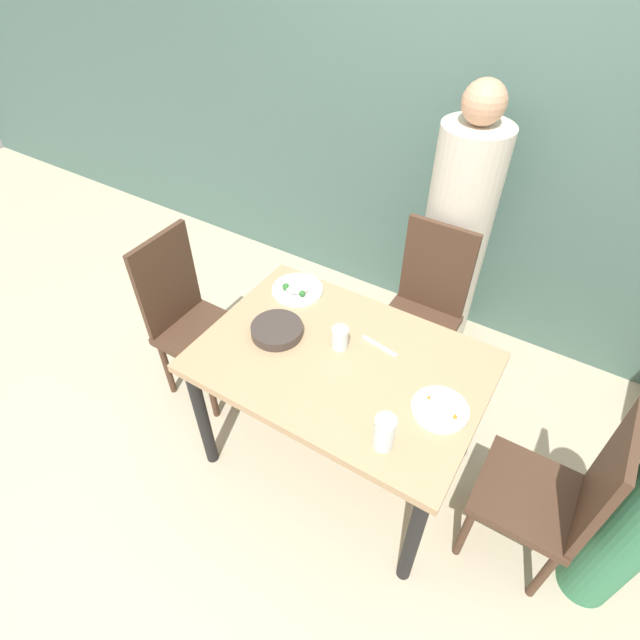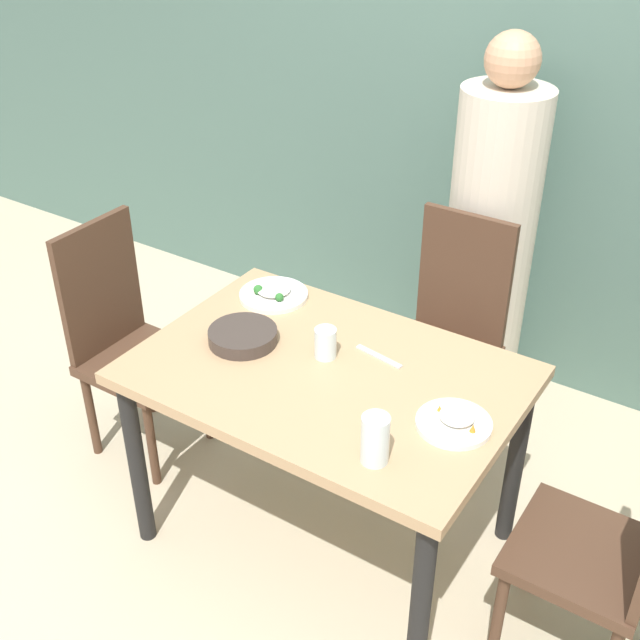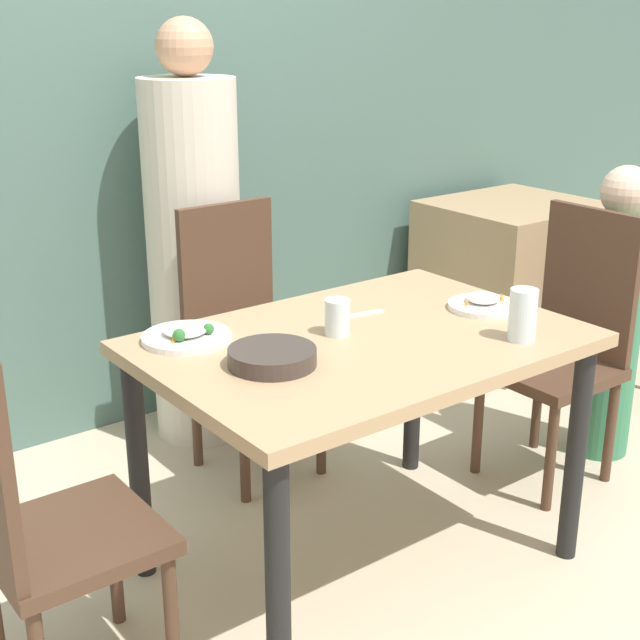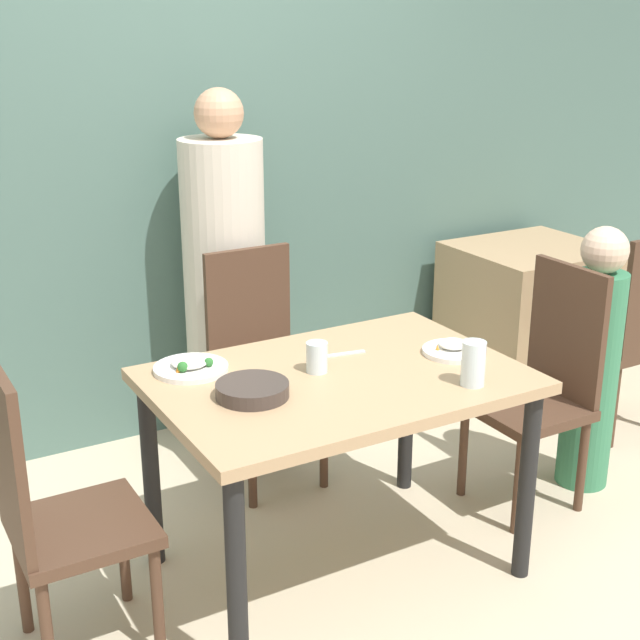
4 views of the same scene
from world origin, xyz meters
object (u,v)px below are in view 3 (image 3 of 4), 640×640
Objects in this scene: plate_rice_adult at (186,335)px; person_child at (612,320)px; chair_adult_spot at (244,335)px; bowl_curry at (272,356)px; glass_water_tall at (337,317)px; chair_child_spot at (565,342)px; person_adult at (194,255)px.

person_child is at bearing -8.94° from plate_rice_adult.
bowl_curry is at bearing -117.46° from chair_adult_spot.
bowl_curry is at bearing -164.04° from glass_water_tall.
bowl_curry is (-0.41, -0.78, 0.26)m from chair_adult_spot.
chair_child_spot is 3.87× the size of plate_rice_adult.
person_adult reaches higher than chair_child_spot.
bowl_curry is 0.31m from plate_rice_adult.
person_adult reaches higher than chair_adult_spot.
chair_child_spot is 1.41m from plate_rice_adult.
glass_water_tall is at bearing 178.12° from person_child.
chair_adult_spot reaches higher than plate_rice_adult.
bowl_curry is (-1.28, -0.04, 0.26)m from chair_child_spot.
plate_rice_adult is (-0.50, -0.49, 0.26)m from chair_adult_spot.
plate_rice_adult is at bearing 149.53° from glass_water_tall.
glass_water_tall reaches higher than plate_rice_adult.
chair_adult_spot is 3.87× the size of plate_rice_adult.
chair_adult_spot is at bearing -90.00° from person_adult.
chair_adult_spot is 4.19× the size of bowl_curry.
chair_adult_spot is 0.92m from bowl_curry.
chair_adult_spot is at bearing -130.70° from chair_child_spot.
chair_child_spot reaches higher than bowl_curry.
glass_water_tall is (-1.27, 0.04, 0.26)m from person_child.
plate_rice_adult is at bearing -120.84° from person_adult.
person_adult reaches higher than bowl_curry.
person_child is 4.77× the size of bowl_curry.
chair_adult_spot is at bearing 62.54° from bowl_curry.
plate_rice_adult is (-0.50, -0.83, 0.03)m from person_adult.
person_child is (1.14, -0.75, 0.03)m from chair_adult_spot.
person_adult is 1.06m from glass_water_tall.
person_adult reaches higher than glass_water_tall.
person_child reaches higher than glass_water_tall.
person_child is 4.40× the size of plate_rice_adult.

